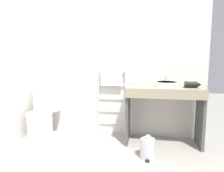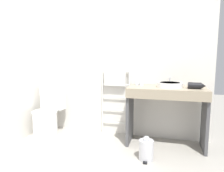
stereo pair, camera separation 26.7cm
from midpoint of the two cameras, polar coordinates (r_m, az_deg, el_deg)
The scene contains 12 objects.
wall_back at distance 3.35m, azimuth 3.68°, elevation 6.57°, with size 2.98×0.12×2.40m, color silver.
wall_side at distance 3.31m, azimuth -24.46°, elevation 5.90°, with size 0.12×2.01×2.40m, color silver.
toilet at distance 3.48m, azimuth -15.87°, elevation -8.22°, with size 0.40×0.54×0.81m.
towel_radiator at distance 3.27m, azimuth 3.24°, elevation -0.48°, with size 0.48×0.06×1.11m.
vanity_counter at distance 3.01m, azimuth 17.67°, elevation -5.43°, with size 1.09×0.51×0.86m.
sink_basin at distance 2.98m, azimuth 18.68°, elevation 0.34°, with size 0.36×0.36×0.07m.
faucet at distance 3.17m, azimuth 18.54°, elevation 1.58°, with size 0.02×0.10×0.13m.
cup_near_wall at distance 3.13m, azimuth 9.60°, elevation 1.01°, with size 0.07×0.07×0.08m.
cup_near_edge at distance 3.07m, azimuth 10.91°, elevation 0.80°, with size 0.06×0.06×0.07m.
hair_dryer at distance 2.97m, azimuth 25.15°, elevation 0.11°, with size 0.23×0.19×0.09m.
trash_bin at distance 2.68m, azimuth 12.72°, elevation -17.31°, with size 0.18×0.22×0.31m.
bath_mat at distance 3.10m, azimuth -23.00°, elevation -16.85°, with size 0.56×0.36×0.01m, color silver.
Camera 2 is at (0.83, -1.83, 1.26)m, focal length 32.00 mm.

